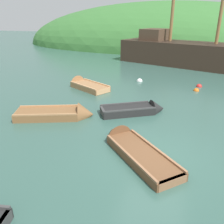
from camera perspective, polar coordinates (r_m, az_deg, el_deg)
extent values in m
plane|color=#33564C|center=(8.53, 10.48, -10.03)|extent=(120.00, 120.00, 0.00)
ellipsoid|color=#387033|center=(40.83, 12.67, 15.27)|extent=(47.51, 23.37, 13.30)
cube|color=#38281E|center=(24.58, 17.71, 12.18)|extent=(13.76, 7.94, 2.97)
cube|color=#997A51|center=(24.40, 18.11, 15.50)|extent=(13.16, 7.48, 0.10)
cylinder|color=olive|center=(25.07, 14.54, 24.42)|extent=(0.30, 0.30, 7.21)
cube|color=#4C3828|center=(25.85, 10.20, 17.85)|extent=(2.94, 3.20, 1.10)
cube|color=brown|center=(11.65, -15.19, -0.76)|extent=(3.15, 2.18, 0.47)
cone|color=brown|center=(11.41, -6.27, -0.58)|extent=(1.08, 1.33, 1.15)
cube|color=#AE7B4F|center=(12.00, -21.78, -0.58)|extent=(0.51, 1.06, 0.33)
cube|color=#AE7B4F|center=(11.49, -12.79, 0.08)|extent=(0.57, 1.10, 0.05)
cube|color=#AE7B4F|center=(11.70, -17.71, -0.03)|extent=(0.57, 1.10, 0.05)
cube|color=#AE7B4F|center=(11.04, -15.87, -0.64)|extent=(2.68, 1.11, 0.07)
cube|color=#AE7B4F|center=(12.07, -14.81, 1.43)|extent=(2.68, 1.11, 0.07)
cube|color=brown|center=(8.17, 7.22, -10.80)|extent=(2.99, 3.00, 0.39)
cone|color=brown|center=(9.60, 0.77, -5.25)|extent=(1.28, 1.28, 1.06)
cube|color=#8E6242|center=(7.17, 14.20, -16.06)|extent=(0.80, 0.79, 0.27)
cube|color=#8E6242|center=(8.48, 5.20, -8.28)|extent=(0.85, 0.85, 0.05)
cube|color=#8E6242|center=(7.72, 9.56, -11.87)|extent=(0.85, 0.85, 0.05)
cube|color=#8E6242|center=(8.31, 10.29, -8.54)|extent=(2.22, 2.23, 0.07)
cube|color=#8E6242|center=(7.80, 4.08, -10.41)|extent=(2.22, 2.23, 0.07)
cube|color=#9E7047|center=(15.71, -5.33, 5.81)|extent=(2.96, 2.38, 0.45)
cone|color=#9E7047|center=(17.04, -8.88, 6.93)|extent=(1.15, 1.34, 1.15)
cube|color=tan|center=(14.72, -2.19, 5.04)|extent=(0.63, 1.01, 0.32)
cube|color=tan|center=(16.04, -6.41, 6.72)|extent=(0.70, 1.06, 0.05)
cube|color=tan|center=(15.31, -4.25, 6.05)|extent=(0.70, 1.06, 0.05)
cube|color=tan|center=(15.98, -3.76, 7.09)|extent=(2.37, 1.36, 0.07)
cube|color=tan|center=(15.32, -7.04, 6.31)|extent=(2.37, 1.36, 0.07)
cube|color=black|center=(11.70, 3.70, 0.12)|extent=(2.72, 2.19, 0.47)
cone|color=black|center=(12.24, 10.92, 0.75)|extent=(1.05, 1.16, 0.96)
cube|color=#3B3B3B|center=(11.40, -2.24, -0.08)|extent=(0.57, 0.84, 0.33)
cube|color=#3B3B3B|center=(11.77, 5.81, 1.09)|extent=(0.64, 0.89, 0.05)
cube|color=#3B3B3B|center=(11.52, 1.58, 0.74)|extent=(0.64, 0.89, 0.05)
cube|color=#3B3B3B|center=(11.19, 4.41, 0.51)|extent=(2.19, 1.36, 0.07)
cube|color=#3B3B3B|center=(12.03, 3.09, 2.10)|extent=(2.19, 1.36, 0.07)
sphere|color=orange|center=(16.29, 19.56, 4.81)|extent=(0.36, 0.36, 0.36)
sphere|color=red|center=(17.34, 20.17, 5.74)|extent=(0.38, 0.38, 0.38)
sphere|color=white|center=(17.80, 6.63, 7.35)|extent=(0.42, 0.42, 0.42)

